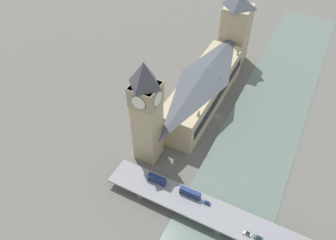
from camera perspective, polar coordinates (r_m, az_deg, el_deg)
The scene contains 11 objects.
ground_plane at distance 228.34m, azimuth 8.66°, elevation 0.54°, with size 600.00×600.00×0.00m, color #605E56.
river_water at distance 224.42m, azimuth 15.90°, elevation -1.91°, with size 48.88×360.00×0.30m, color slate.
parliament_hall at distance 227.74m, azimuth 6.23°, elevation 5.69°, with size 24.62×94.92×29.93m.
clock_tower at distance 177.14m, azimuth -3.77°, elevation 1.69°, with size 14.74×14.74×67.77m.
victoria_tower at distance 269.66m, azimuth 11.67°, elevation 15.13°, with size 19.97×19.97×60.23m.
road_bridge at distance 175.55m, azimuth 9.57°, elevation -16.48°, with size 129.75×16.50×6.09m.
double_decker_bus_lead at distance 176.92m, azimuth 3.87°, elevation -12.52°, with size 11.67×2.66×4.58m.
double_decker_bus_rear at distance 181.18m, azimuth -1.94°, elevation -10.25°, with size 10.47×2.59×5.04m.
car_northbound_lead at distance 171.96m, azimuth 15.50°, elevation -19.21°, with size 4.77×1.91×1.31m.
car_northbound_mid at distance 176.64m, azimuth 6.77°, elevation -14.13°, with size 4.20×1.76×1.36m.
car_northbound_tail at distance 171.70m, azimuth 13.67°, elevation -18.68°, with size 3.93×1.83×1.43m.
Camera 1 is at (-43.63, 160.09, 156.87)m, focal length 35.00 mm.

